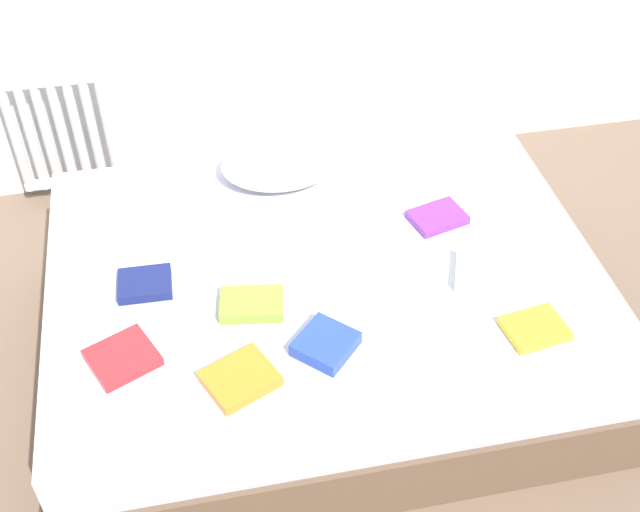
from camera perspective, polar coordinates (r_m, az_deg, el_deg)
ground_plane at (r=3.28m, az=0.17°, el=-6.75°), size 8.00×8.00×0.00m
bed at (r=3.09m, az=0.18°, el=-3.78°), size 2.00×1.50×0.50m
radiator at (r=3.94m, az=-17.76°, el=8.27°), size 0.46×0.04×0.59m
pillow at (r=3.26m, az=-2.84°, el=6.64°), size 0.47×0.34×0.14m
textbook_yellow at (r=2.76m, az=14.96°, el=-4.98°), size 0.22×0.18×0.03m
textbook_blue at (r=2.61m, az=0.39°, el=-6.24°), size 0.24×0.24×0.05m
textbook_navy at (r=2.87m, az=-12.27°, el=-1.94°), size 0.19×0.16×0.04m
textbook_purple at (r=3.11m, az=8.30°, el=2.73°), size 0.23×0.19×0.03m
textbook_red at (r=2.66m, az=-13.78°, el=-6.98°), size 0.26×0.25×0.03m
textbook_lime at (r=2.74m, az=-4.85°, el=-3.42°), size 0.23×0.18×0.04m
textbook_orange at (r=2.54m, az=-5.67°, el=-8.61°), size 0.26×0.25×0.04m
textbook_white at (r=2.90m, az=11.61°, el=-1.18°), size 0.26×0.25×0.04m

